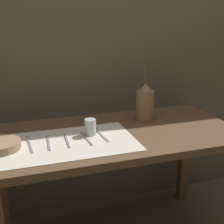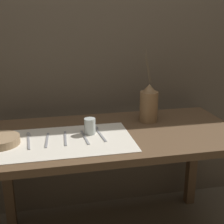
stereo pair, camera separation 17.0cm
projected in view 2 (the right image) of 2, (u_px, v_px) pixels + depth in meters
The scene contains 11 objects.
stone_wall_back at pixel (99, 39), 2.02m from camera, with size 7.00×0.06×2.40m.
wooden_table at pixel (115, 148), 1.77m from camera, with size 1.40×0.69×0.73m.
linen_cloth at pixel (66, 141), 1.62m from camera, with size 0.69×0.42×0.00m.
pitcher_with_flowers at pixel (149, 104), 1.89m from camera, with size 0.11×0.11×0.44m.
wooden_bowl at pixel (0, 141), 1.57m from camera, with size 0.20×0.20×0.04m.
glass_tumbler_near at pixel (90, 126), 1.70m from camera, with size 0.06×0.06×0.09m.
spoon_outer at pixel (28, 137), 1.65m from camera, with size 0.03×0.21×0.02m.
knife_center at pixel (47, 140), 1.62m from camera, with size 0.03×0.20×0.00m.
fork_inner at pixel (65, 138), 1.65m from camera, with size 0.02×0.20×0.00m.
fork_outer at pixel (85, 137), 1.66m from camera, with size 0.03×0.20×0.00m.
spoon_inner at pixel (98, 131), 1.74m from camera, with size 0.04×0.21×0.02m.
Camera 2 is at (-0.36, -1.58, 1.36)m, focal length 50.00 mm.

